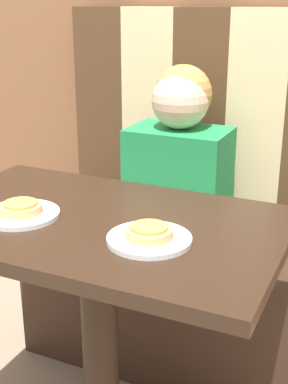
# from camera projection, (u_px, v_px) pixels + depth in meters

# --- Properties ---
(booth_seat) EXTENTS (1.04, 0.52, 0.48)m
(booth_seat) POSITION_uv_depth(u_px,v_px,m) (176.00, 294.00, 2.01)
(booth_seat) COLOR #382319
(booth_seat) RESTS_ON ground_plane
(booth_backrest) EXTENTS (1.04, 0.08, 0.78)m
(booth_backrest) POSITION_uv_depth(u_px,v_px,m) (201.00, 117.00, 1.99)
(booth_backrest) COLOR #4C331E
(booth_backrest) RESTS_ON booth_seat
(dining_table) EXTENTS (0.94, 0.59, 0.77)m
(dining_table) POSITION_uv_depth(u_px,v_px,m) (98.00, 262.00, 1.39)
(dining_table) COLOR black
(dining_table) RESTS_ON ground_plane
(person) EXTENTS (0.34, 0.23, 0.60)m
(person) POSITION_uv_depth(u_px,v_px,m) (179.00, 156.00, 1.83)
(person) COLOR #1E8447
(person) RESTS_ON booth_seat
(plate_left) EXTENTS (0.20, 0.20, 0.01)m
(plate_left) POSITION_uv_depth(u_px,v_px,m) (21.00, 214.00, 1.35)
(plate_left) COLOR white
(plate_left) RESTS_ON dining_table
(plate_right) EXTENTS (0.20, 0.20, 0.01)m
(plate_right) POSITION_uv_depth(u_px,v_px,m) (149.00, 239.00, 1.21)
(plate_right) COLOR white
(plate_right) RESTS_ON dining_table
(pizza_left) EXTENTS (0.11, 0.11, 0.03)m
(pizza_left) POSITION_uv_depth(u_px,v_px,m) (21.00, 208.00, 1.34)
(pizza_left) COLOR tan
(pizza_left) RESTS_ON plate_left
(pizza_right) EXTENTS (0.11, 0.11, 0.03)m
(pizza_right) POSITION_uv_depth(u_px,v_px,m) (149.00, 232.00, 1.20)
(pizza_right) COLOR tan
(pizza_right) RESTS_ON plate_right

